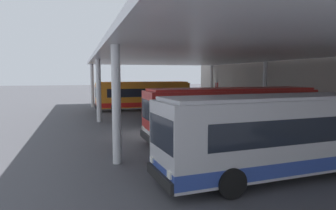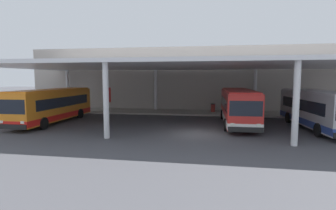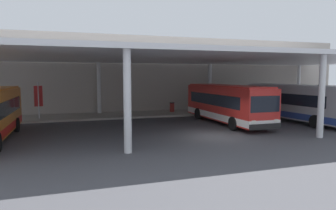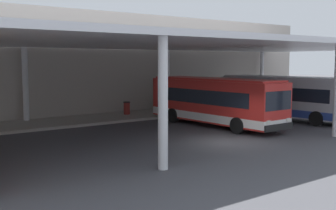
{
  "view_description": "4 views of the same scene",
  "coord_description": "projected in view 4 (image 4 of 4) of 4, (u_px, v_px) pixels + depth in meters",
  "views": [
    {
      "loc": [
        19.34,
        -4.05,
        3.95
      ],
      "look_at": [
        -2.07,
        2.32,
        1.69
      ],
      "focal_mm": 31.95,
      "sensor_mm": 36.0,
      "label": 1
    },
    {
      "loc": [
        1.12,
        -19.58,
        4.17
      ],
      "look_at": [
        -3.01,
        4.52,
        1.69
      ],
      "focal_mm": 28.01,
      "sensor_mm": 36.0,
      "label": 2
    },
    {
      "loc": [
        -8.85,
        -17.44,
        3.92
      ],
      "look_at": [
        -1.87,
        4.12,
        1.72
      ],
      "focal_mm": 32.04,
      "sensor_mm": 36.0,
      "label": 3
    },
    {
      "loc": [
        -15.97,
        -15.75,
        4.28
      ],
      "look_at": [
        -1.77,
        2.96,
        1.85
      ],
      "focal_mm": 45.23,
      "sensor_mm": 36.0,
      "label": 4
    }
  ],
  "objects": [
    {
      "name": "bus_second_bay",
      "position": [
        214.0,
        101.0,
        28.08
      ],
      "size": [
        2.83,
        10.56,
        3.17
      ],
      "color": "red",
      "rests_on": "ground"
    },
    {
      "name": "station_building_facade",
      "position": [
        95.0,
        63.0,
        33.98
      ],
      "size": [
        48.0,
        1.6,
        8.24
      ],
      "primitive_type": "cube",
      "color": "#ADA399",
      "rests_on": "ground"
    },
    {
      "name": "ground_plane",
      "position": [
        228.0,
        142.0,
        22.52
      ],
      "size": [
        200.0,
        200.0,
        0.0
      ],
      "primitive_type": "plane",
      "color": "#47474C"
    },
    {
      "name": "trash_bin",
      "position": [
        127.0,
        108.0,
        32.78
      ],
      "size": [
        0.52,
        0.52,
        0.98
      ],
      "color": "maroon",
      "rests_on": "platform_kerb"
    },
    {
      "name": "bus_middle_bay",
      "position": [
        285.0,
        97.0,
        31.05
      ],
      "size": [
        3.22,
        10.67,
        3.17
      ],
      "color": "#B7B7BC",
      "rests_on": "ground"
    },
    {
      "name": "bench_waiting",
      "position": [
        169.0,
        105.0,
        34.88
      ],
      "size": [
        1.8,
        0.45,
        0.92
      ],
      "color": "brown",
      "rests_on": "platform_kerb"
    },
    {
      "name": "canopy_shelter",
      "position": [
        166.0,
        45.0,
        26.33
      ],
      "size": [
        40.0,
        17.0,
        5.55
      ],
      "color": "silver",
      "rests_on": "ground"
    },
    {
      "name": "platform_kerb",
      "position": [
        116.0,
        117.0,
        31.82
      ],
      "size": [
        42.0,
        4.5,
        0.18
      ],
      "primitive_type": "cube",
      "color": "#A39E93",
      "rests_on": "ground"
    }
  ]
}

